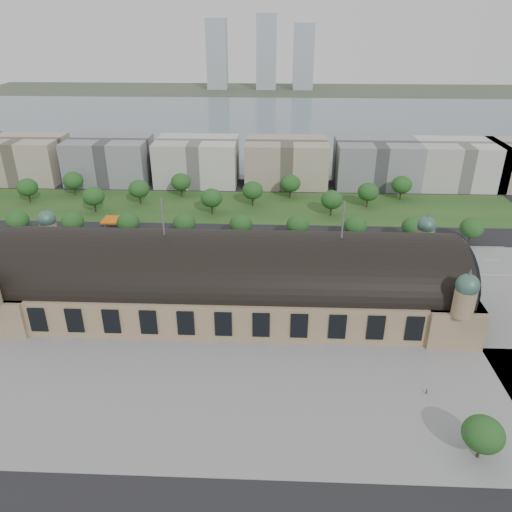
{
  "coord_description": "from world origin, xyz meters",
  "views": [
    {
      "loc": [
        14.53,
        -140.79,
        88.56
      ],
      "look_at": [
        8.24,
        9.66,
        14.0
      ],
      "focal_mm": 35.0,
      "sensor_mm": 36.0,
      "label": 1
    }
  ],
  "objects_px": {
    "traffic_car_2": "(87,262)",
    "pedestrian_1": "(427,392)",
    "bus_west": "(254,260)",
    "traffic_car_4": "(238,254)",
    "parked_car_2": "(102,272)",
    "parked_car_3": "(59,270)",
    "petrol_station": "(124,221)",
    "bus_east": "(311,266)",
    "parked_car_4": "(146,268)",
    "traffic_car_5": "(345,254)",
    "parked_car_6": "(143,272)",
    "parked_car_1": "(59,269)",
    "parked_car_5": "(160,273)",
    "traffic_car_3": "(190,247)",
    "traffic_car_6": "(451,266)",
    "bus_mid": "(275,262)",
    "parked_car_0": "(44,271)"
  },
  "relations": [
    {
      "from": "traffic_car_2",
      "to": "pedestrian_1",
      "type": "distance_m",
      "value": 131.36
    },
    {
      "from": "bus_west",
      "to": "pedestrian_1",
      "type": "relative_size",
      "value": 7.87
    },
    {
      "from": "traffic_car_4",
      "to": "pedestrian_1",
      "type": "distance_m",
      "value": 95.25
    },
    {
      "from": "parked_car_2",
      "to": "bus_west",
      "type": "relative_size",
      "value": 0.35
    },
    {
      "from": "parked_car_3",
      "to": "petrol_station",
      "type": "bearing_deg",
      "value": 132.96
    },
    {
      "from": "bus_west",
      "to": "bus_east",
      "type": "height_order",
      "value": "bus_west"
    },
    {
      "from": "traffic_car_2",
      "to": "bus_west",
      "type": "distance_m",
      "value": 64.72
    },
    {
      "from": "traffic_car_2",
      "to": "parked_car_4",
      "type": "xyz_separation_m",
      "value": [
        23.77,
        -3.3,
        -0.15
      ]
    },
    {
      "from": "traffic_car_5",
      "to": "parked_car_6",
      "type": "relative_size",
      "value": 0.86
    },
    {
      "from": "traffic_car_4",
      "to": "parked_car_1",
      "type": "relative_size",
      "value": 0.79
    },
    {
      "from": "parked_car_5",
      "to": "petrol_station",
      "type": "bearing_deg",
      "value": -170.02
    },
    {
      "from": "traffic_car_3",
      "to": "traffic_car_6",
      "type": "relative_size",
      "value": 0.85
    },
    {
      "from": "parked_car_1",
      "to": "bus_west",
      "type": "xyz_separation_m",
      "value": [
        73.28,
        8.78,
        1.0
      ]
    },
    {
      "from": "parked_car_1",
      "to": "parked_car_4",
      "type": "xyz_separation_m",
      "value": [
        32.4,
        2.68,
        -0.18
      ]
    },
    {
      "from": "parked_car_4",
      "to": "bus_mid",
      "type": "height_order",
      "value": "bus_mid"
    },
    {
      "from": "traffic_car_2",
      "to": "parked_car_6",
      "type": "bearing_deg",
      "value": 67.22
    },
    {
      "from": "parked_car_2",
      "to": "bus_west",
      "type": "xyz_separation_m",
      "value": [
        56.64,
        10.1,
        1.16
      ]
    },
    {
      "from": "parked_car_1",
      "to": "parked_car_0",
      "type": "bearing_deg",
      "value": -112.27
    },
    {
      "from": "petrol_station",
      "to": "traffic_car_5",
      "type": "distance_m",
      "value": 99.71
    },
    {
      "from": "bus_mid",
      "to": "traffic_car_4",
      "type": "bearing_deg",
      "value": 62.57
    },
    {
      "from": "parked_car_0",
      "to": "parked_car_6",
      "type": "height_order",
      "value": "parked_car_6"
    },
    {
      "from": "parked_car_3",
      "to": "parked_car_4",
      "type": "bearing_deg",
      "value": 65.61
    },
    {
      "from": "petrol_station",
      "to": "bus_mid",
      "type": "bearing_deg",
      "value": -26.95
    },
    {
      "from": "traffic_car_3",
      "to": "parked_car_4",
      "type": "relative_size",
      "value": 1.18
    },
    {
      "from": "traffic_car_6",
      "to": "parked_car_4",
      "type": "bearing_deg",
      "value": -83.42
    },
    {
      "from": "bus_west",
      "to": "parked_car_5",
      "type": "bearing_deg",
      "value": 105.99
    },
    {
      "from": "parked_car_2",
      "to": "parked_car_6",
      "type": "xyz_separation_m",
      "value": [
        15.3,
        0.68,
        0.01
      ]
    },
    {
      "from": "bus_east",
      "to": "pedestrian_1",
      "type": "distance_m",
      "value": 71.91
    },
    {
      "from": "parked_car_0",
      "to": "bus_mid",
      "type": "xyz_separation_m",
      "value": [
        86.69,
        9.37,
        0.83
      ]
    },
    {
      "from": "parked_car_1",
      "to": "parked_car_6",
      "type": "xyz_separation_m",
      "value": [
        31.93,
        -0.64,
        -0.14
      ]
    },
    {
      "from": "traffic_car_4",
      "to": "traffic_car_5",
      "type": "bearing_deg",
      "value": 98.76
    },
    {
      "from": "parked_car_6",
      "to": "bus_west",
      "type": "bearing_deg",
      "value": 75.82
    },
    {
      "from": "traffic_car_2",
      "to": "traffic_car_3",
      "type": "bearing_deg",
      "value": 105.96
    },
    {
      "from": "parked_car_3",
      "to": "bus_west",
      "type": "relative_size",
      "value": 0.35
    },
    {
      "from": "parked_car_5",
      "to": "parked_car_6",
      "type": "distance_m",
      "value": 6.55
    },
    {
      "from": "traffic_car_4",
      "to": "pedestrian_1",
      "type": "bearing_deg",
      "value": 40.76
    },
    {
      "from": "traffic_car_2",
      "to": "parked_car_6",
      "type": "distance_m",
      "value": 24.23
    },
    {
      "from": "traffic_car_2",
      "to": "parked_car_4",
      "type": "bearing_deg",
      "value": 75.16
    },
    {
      "from": "traffic_car_6",
      "to": "pedestrian_1",
      "type": "relative_size",
      "value": 3.23
    },
    {
      "from": "petrol_station",
      "to": "bus_east",
      "type": "distance_m",
      "value": 90.82
    },
    {
      "from": "parked_car_5",
      "to": "traffic_car_2",
      "type": "bearing_deg",
      "value": -123.9
    },
    {
      "from": "petrol_station",
      "to": "parked_car_6",
      "type": "xyz_separation_m",
      "value": [
        19.19,
        -43.6,
        -2.28
      ]
    },
    {
      "from": "parked_car_2",
      "to": "parked_car_6",
      "type": "relative_size",
      "value": 0.98
    },
    {
      "from": "bus_west",
      "to": "bus_mid",
      "type": "distance_m",
      "value": 8.18
    },
    {
      "from": "bus_east",
      "to": "pedestrian_1",
      "type": "bearing_deg",
      "value": -156.2
    },
    {
      "from": "traffic_car_3",
      "to": "bus_west",
      "type": "distance_m",
      "value": 30.13
    },
    {
      "from": "traffic_car_3",
      "to": "parked_car_1",
      "type": "distance_m",
      "value": 51.04
    },
    {
      "from": "parked_car_1",
      "to": "parked_car_5",
      "type": "height_order",
      "value": "parked_car_1"
    },
    {
      "from": "traffic_car_4",
      "to": "parked_car_2",
      "type": "bearing_deg",
      "value": -65.19
    },
    {
      "from": "traffic_car_3",
      "to": "traffic_car_4",
      "type": "relative_size",
      "value": 0.99
    }
  ]
}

